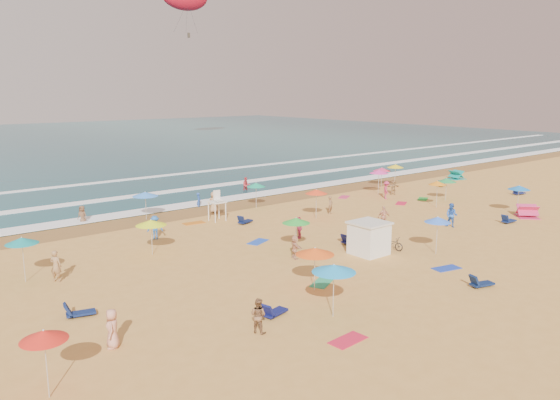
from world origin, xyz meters
TOP-DOWN VIEW (x-y plane):
  - ground at (0.00, 0.00)m, footprint 220.00×220.00m
  - ocean at (0.00, 84.00)m, footprint 220.00×140.00m
  - wet_sand at (0.00, 12.50)m, footprint 220.00×220.00m
  - surf_foam at (0.00, 21.32)m, footprint 200.00×18.70m
  - cabana at (-1.68, -5.42)m, footprint 2.00×2.00m
  - cabana_roof at (-1.68, -5.42)m, footprint 2.20×2.20m
  - bicycle at (0.22, -5.72)m, footprint 0.88×1.73m
  - lifeguard_stand at (-4.23, 8.44)m, footprint 1.20×1.20m
  - beach_umbrellas at (0.67, 1.23)m, footprint 43.62×25.57m
  - loungers at (3.09, -3.12)m, footprint 46.28×20.70m
  - towels at (1.55, -1.31)m, footprint 29.53×23.31m
  - popup_tents at (22.77, 0.75)m, footprint 15.12×17.27m
  - beachgoers at (-1.22, 3.61)m, footprint 36.41×28.71m

SIDE VIEW (x-z plane):
  - ground at x=0.00m, z-range 0.00..0.00m
  - ocean at x=0.00m, z-range -0.09..0.09m
  - wet_sand at x=0.00m, z-range 0.01..0.01m
  - towels at x=1.55m, z-range 0.00..0.03m
  - surf_foam at x=0.00m, z-range 0.08..0.12m
  - loungers at x=3.09m, z-range 0.00..0.34m
  - bicycle at x=0.22m, z-range 0.00..0.87m
  - popup_tents at x=22.77m, z-range 0.00..1.20m
  - beachgoers at x=-1.22m, z-range -0.26..1.85m
  - cabana at x=-1.68m, z-range 0.00..2.00m
  - lifeguard_stand at x=-4.23m, z-range 0.00..2.10m
  - cabana_roof at x=-1.68m, z-range 2.00..2.12m
  - beach_umbrellas at x=0.67m, z-range 1.78..2.60m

